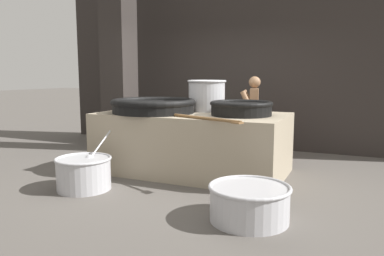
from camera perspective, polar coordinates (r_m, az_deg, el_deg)
The scene contains 11 objects.
ground_plane at distance 5.85m, azimuth 0.00°, elevation -6.65°, with size 60.00×60.00×0.00m, color #56514C.
back_wall at distance 7.92m, azimuth 7.21°, elevation 11.46°, with size 8.22×0.24×3.93m, color #2D2826.
support_pillar at distance 7.63m, azimuth -11.12°, elevation 11.51°, with size 0.53×0.53×3.93m, color #2D2826.
hearth_platform at distance 5.75m, azimuth 0.00°, elevation -2.25°, with size 2.81×1.49×0.91m.
giant_wok_near at distance 5.77m, azimuth -5.89°, elevation 3.46°, with size 1.30×1.30×0.21m.
giant_wok_far at distance 5.41m, azimuth 7.51°, elevation 3.09°, with size 0.90×0.90×0.21m.
stock_pot at distance 6.03m, azimuth 2.26°, elevation 5.07°, with size 0.62×0.62×0.50m.
stirring_paddle at distance 4.93m, azimuth 0.84°, elevation 1.61°, with size 1.50×0.65×0.04m.
cook at distance 6.69m, azimuth 9.35°, elevation 2.02°, with size 0.41×0.58×1.47m.
prep_bowl_vegetables at distance 5.11m, azimuth -16.16°, elevation -6.43°, with size 0.73×0.94×0.71m.
prep_bowl_meat at distance 3.94m, azimuth 8.74°, elevation -10.98°, with size 0.85×0.85×0.37m.
Camera 1 is at (2.31, -5.17, 1.48)m, focal length 35.00 mm.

